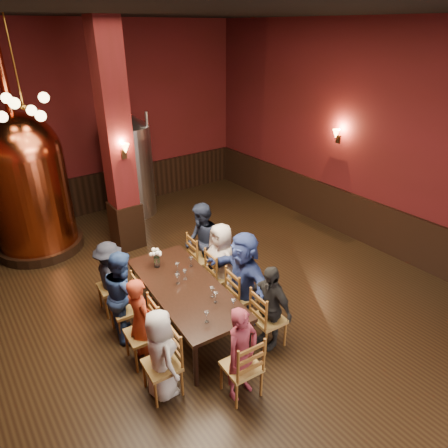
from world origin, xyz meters
TOP-DOWN VIEW (x-y plane):
  - room at (0.00, 0.00)m, footprint 10.00×10.02m
  - wainscot_right at (3.96, 0.00)m, footprint 0.08×9.90m
  - wainscot_back at (0.00, 4.96)m, footprint 7.90×0.08m
  - column at (-0.30, 2.80)m, footprint 0.58×0.58m
  - pendant_cluster at (-1.80, 2.90)m, footprint 0.90×0.90m
  - sconce_wall at (3.90, 0.80)m, footprint 0.20×0.20m
  - sconce_column at (-0.30, 2.50)m, footprint 0.20×0.20m
  - dining_table at (-0.66, -0.19)m, footprint 1.19×2.47m
  - chair_0 at (-1.59, -1.12)m, footprint 0.50×0.50m
  - person_0 at (-1.59, -1.12)m, footprint 0.45×0.65m
  - chair_1 at (-1.53, -0.45)m, footprint 0.50×0.50m
  - person_1 at (-1.53, -0.45)m, footprint 0.39×0.54m
  - chair_2 at (-1.48, 0.21)m, footprint 0.50×0.50m
  - person_2 at (-1.48, 0.21)m, footprint 0.51×0.76m
  - chair_3 at (-1.42, 0.87)m, footprint 0.50×0.50m
  - person_3 at (-1.42, 0.87)m, footprint 0.48×0.83m
  - chair_4 at (0.11, -1.26)m, footprint 0.50×0.50m
  - person_4 at (0.11, -1.26)m, footprint 0.41×0.82m
  - chair_5 at (0.16, -0.59)m, footprint 0.50×0.50m
  - person_5 at (0.16, -0.59)m, footprint 0.47×1.46m
  - chair_6 at (0.22, 0.07)m, footprint 0.50×0.50m
  - person_6 at (0.22, 0.07)m, footprint 0.47×0.71m
  - chair_7 at (0.27, 0.73)m, footprint 0.50×0.50m
  - person_7 at (0.27, 0.73)m, footprint 0.64×0.83m
  - chair_8 at (-0.78, -1.74)m, footprint 0.50×0.50m
  - person_8 at (-0.78, -1.74)m, footprint 0.52×0.37m
  - copper_kettle at (-1.87, 3.78)m, footprint 1.94×1.94m
  - steel_vessel at (0.56, 4.27)m, footprint 1.30×1.30m
  - rose_vase at (-0.73, 0.56)m, footprint 0.20×0.20m
  - wine_glass_0 at (-0.28, 0.23)m, footprint 0.07×0.07m
  - wine_glass_1 at (-0.56, -0.03)m, footprint 0.07×0.07m
  - wine_glass_2 at (-0.51, -0.80)m, footprint 0.07×0.07m
  - wine_glass_3 at (-0.41, -1.08)m, footprint 0.07×0.07m
  - wine_glass_4 at (-0.55, 0.21)m, footprint 0.07×0.07m
  - wine_glass_5 at (-0.71, -0.07)m, footprint 0.07×0.07m
  - wine_glass_6 at (-0.48, -0.66)m, footprint 0.07×0.07m
  - wine_glass_7 at (-0.85, -1.07)m, footprint 0.07×0.07m

SIDE VIEW (x-z plane):
  - chair_0 at x=-1.59m, z-range 0.00..0.92m
  - chair_1 at x=-1.53m, z-range 0.00..0.92m
  - chair_2 at x=-1.48m, z-range 0.00..0.92m
  - chair_3 at x=-1.42m, z-range 0.00..0.92m
  - chair_4 at x=0.11m, z-range 0.00..0.92m
  - chair_5 at x=0.16m, z-range 0.00..0.92m
  - chair_6 at x=0.22m, z-range 0.00..0.92m
  - chair_7 at x=0.27m, z-range 0.00..0.92m
  - chair_8 at x=-0.78m, z-range 0.00..0.92m
  - wainscot_right at x=3.96m, z-range 0.00..1.00m
  - wainscot_back at x=0.00m, z-range 0.00..1.00m
  - person_3 at x=-1.42m, z-range 0.00..1.27m
  - person_0 at x=-1.59m, z-range 0.00..1.28m
  - person_8 at x=-0.78m, z-range 0.00..1.33m
  - person_4 at x=0.11m, z-range 0.00..1.35m
  - person_1 at x=-1.53m, z-range 0.00..1.37m
  - dining_table at x=-0.66m, z-range 0.31..1.06m
  - person_6 at x=0.22m, z-range 0.00..1.43m
  - person_2 at x=-1.48m, z-range 0.00..1.44m
  - person_7 at x=0.27m, z-range 0.00..1.53m
  - person_5 at x=0.16m, z-range 0.00..1.57m
  - wine_glass_0 at x=-0.28m, z-range 0.75..0.92m
  - wine_glass_1 at x=-0.56m, z-range 0.75..0.92m
  - wine_glass_2 at x=-0.51m, z-range 0.75..0.92m
  - wine_glass_3 at x=-0.41m, z-range 0.75..0.92m
  - wine_glass_4 at x=-0.55m, z-range 0.75..0.92m
  - wine_glass_5 at x=-0.71m, z-range 0.75..0.92m
  - wine_glass_6 at x=-0.48m, z-range 0.75..0.92m
  - wine_glass_7 at x=-0.85m, z-range 0.75..0.92m
  - rose_vase at x=-0.73m, z-range 0.80..1.14m
  - steel_vessel at x=0.56m, z-range 0.00..2.57m
  - copper_kettle at x=-1.87m, z-range -0.55..3.54m
  - sconce_wall at x=3.90m, z-range 2.02..2.38m
  - sconce_column at x=-0.30m, z-range 2.02..2.38m
  - room at x=0.00m, z-range 0.00..4.50m
  - column at x=-0.30m, z-range 0.00..4.50m
  - pendant_cluster at x=-1.80m, z-range 2.25..3.95m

